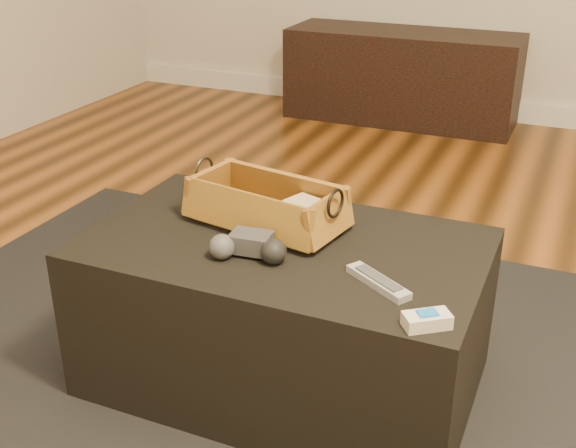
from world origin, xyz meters
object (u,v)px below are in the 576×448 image
at_px(wicker_basket, 266,207).
at_px(cream_gadget, 427,320).
at_px(ottoman, 284,312).
at_px(game_controller, 249,246).
at_px(silver_remote, 378,282).
at_px(media_cabinet, 402,76).
at_px(tv_remote, 257,215).

height_order(wicker_basket, cream_gadget, wicker_basket).
height_order(ottoman, wicker_basket, wicker_basket).
distance_m(ottoman, game_controller, 0.27).
bearing_deg(silver_remote, media_cabinet, 103.94).
distance_m(tv_remote, wicker_basket, 0.03).
distance_m(media_cabinet, tv_remote, 2.51).
bearing_deg(wicker_basket, media_cabinet, 96.85).
xyz_separation_m(ottoman, silver_remote, (0.28, -0.12, 0.22)).
bearing_deg(media_cabinet, silver_remote, -76.06).
bearing_deg(media_cabinet, wicker_basket, -83.15).
bearing_deg(silver_remote, cream_gadget, -41.41).
height_order(tv_remote, game_controller, game_controller).
relative_size(media_cabinet, silver_remote, 7.50).
bearing_deg(silver_remote, ottoman, 157.06).
bearing_deg(tv_remote, wicker_basket, 30.87).
relative_size(media_cabinet, game_controller, 6.61).
height_order(ottoman, silver_remote, silver_remote).
relative_size(game_controller, silver_remote, 1.14).
bearing_deg(cream_gadget, ottoman, 150.12).
height_order(wicker_basket, silver_remote, wicker_basket).
distance_m(ottoman, tv_remote, 0.27).
relative_size(ottoman, silver_remote, 5.76).
height_order(game_controller, silver_remote, game_controller).
bearing_deg(ottoman, media_cabinet, 98.49).
xyz_separation_m(game_controller, cream_gadget, (0.46, -0.13, -0.01)).
bearing_deg(tv_remote, game_controller, -65.16).
relative_size(media_cabinet, tv_remote, 5.91).
distance_m(silver_remote, cream_gadget, 0.19).
relative_size(tv_remote, wicker_basket, 0.49).
bearing_deg(silver_remote, game_controller, 179.23).
bearing_deg(tv_remote, silver_remote, -20.83).
distance_m(media_cabinet, game_controller, 2.70).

